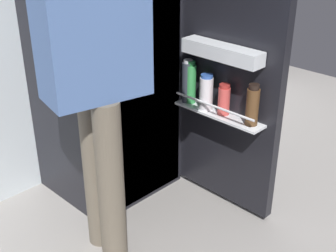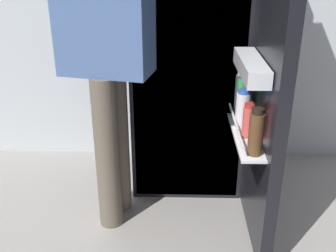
{
  "view_description": "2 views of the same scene",
  "coord_description": "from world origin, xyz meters",
  "views": [
    {
      "loc": [
        -1.42,
        -1.33,
        1.52
      ],
      "look_at": [
        -0.12,
        -0.07,
        0.62
      ],
      "focal_mm": 48.58,
      "sensor_mm": 36.0,
      "label": 1
    },
    {
      "loc": [
        -0.05,
        -1.73,
        1.34
      ],
      "look_at": [
        -0.1,
        -0.07,
        0.6
      ],
      "focal_mm": 42.89,
      "sensor_mm": 36.0,
      "label": 2
    }
  ],
  "objects": [
    {
      "name": "ground_plane",
      "position": [
        0.0,
        0.0,
        0.0
      ],
      "size": [
        5.31,
        5.31,
        0.0
      ],
      "primitive_type": "plane",
      "color": "gray"
    },
    {
      "name": "person",
      "position": [
        -0.38,
        0.08,
        0.96
      ],
      "size": [
        0.54,
        0.77,
        1.61
      ],
      "color": "#665B4C",
      "rests_on": "ground_plane"
    },
    {
      "name": "refrigerator",
      "position": [
        0.03,
        0.48,
        0.91
      ],
      "size": [
        0.68,
        1.17,
        1.82
      ],
      "color": "black",
      "rests_on": "ground_plane"
    }
  ]
}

